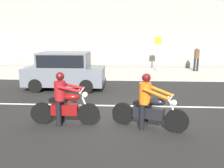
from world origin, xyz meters
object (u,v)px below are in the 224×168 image
(motorcycle_with_rider_crimson, at_px, (64,103))
(motorcycle_with_rider_orange_stripe, at_px, (148,106))
(parked_hatchback_slate_gray, at_px, (65,70))
(street_sign_post, at_px, (158,50))
(pedestrian_bystander, at_px, (197,57))

(motorcycle_with_rider_crimson, height_order, motorcycle_with_rider_orange_stripe, motorcycle_with_rider_orange_stripe)
(parked_hatchback_slate_gray, xyz_separation_m, street_sign_post, (5.09, 4.95, 0.63))
(parked_hatchback_slate_gray, bearing_deg, motorcycle_with_rider_crimson, -76.03)
(motorcycle_with_rider_orange_stripe, distance_m, pedestrian_bystander, 10.91)
(motorcycle_with_rider_crimson, height_order, parked_hatchback_slate_gray, parked_hatchback_slate_gray)
(parked_hatchback_slate_gray, bearing_deg, pedestrian_bystander, 34.30)
(pedestrian_bystander, bearing_deg, street_sign_post, -172.40)
(motorcycle_with_rider_crimson, height_order, pedestrian_bystander, pedestrian_bystander)
(motorcycle_with_rider_orange_stripe, bearing_deg, pedestrian_bystander, 67.62)
(parked_hatchback_slate_gray, distance_m, pedestrian_bystander, 9.42)
(motorcycle_with_rider_orange_stripe, distance_m, street_sign_post, 9.87)
(parked_hatchback_slate_gray, height_order, street_sign_post, street_sign_post)
(motorcycle_with_rider_orange_stripe, bearing_deg, street_sign_post, 81.50)
(motorcycle_with_rider_orange_stripe, xyz_separation_m, pedestrian_bystander, (4.15, 10.08, 0.48))
(motorcycle_with_rider_orange_stripe, height_order, pedestrian_bystander, pedestrian_bystander)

